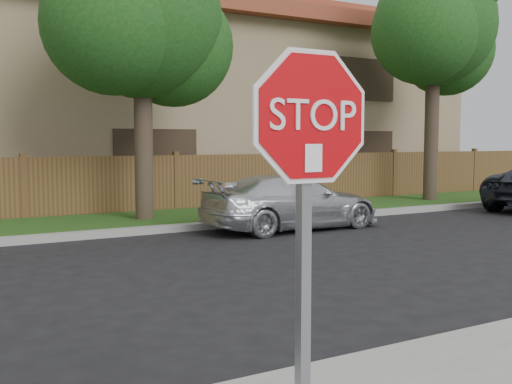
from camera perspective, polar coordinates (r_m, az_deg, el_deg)
far_curb at (r=12.66m, az=-19.00°, el=-4.14°), size 70.00×0.30×0.15m
grass_strip at (r=14.27m, az=-20.21°, el=-3.23°), size 70.00×3.00×0.12m
fence at (r=15.77m, az=-21.24°, el=0.20°), size 70.00×0.12×1.60m
tree_mid at (r=14.80m, az=-10.60°, el=16.01°), size 4.80×3.90×7.35m
tree_right at (r=20.10m, az=16.92°, el=14.94°), size 4.80×3.90×8.20m
stop_sign at (r=3.26m, az=5.03°, el=1.49°), size 1.01×0.13×2.55m
sedan_right at (r=13.57m, az=3.42°, el=-0.96°), size 4.34×1.90×1.24m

